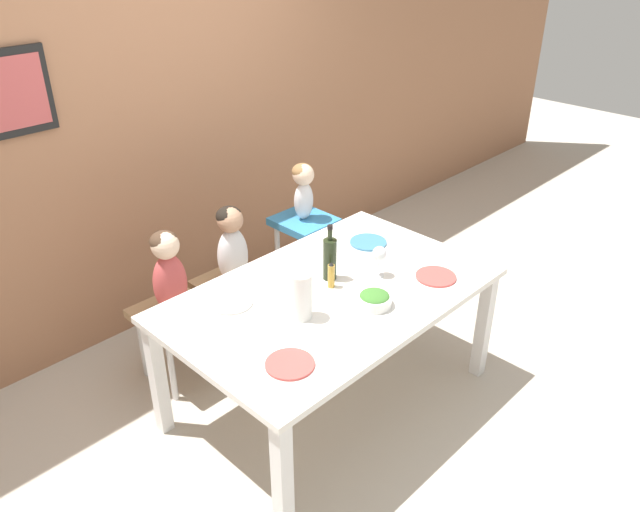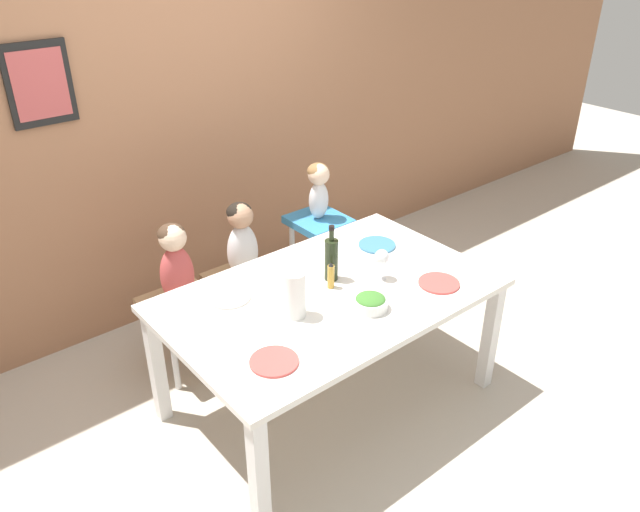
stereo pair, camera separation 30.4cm
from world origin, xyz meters
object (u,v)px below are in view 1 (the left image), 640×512
(dinner_plate_front_left, at_px, (290,364))
(dinner_plate_back_left, at_px, (231,303))
(person_baby_right, at_px, (303,186))
(person_child_center, at_px, (232,243))
(salad_bowl_large, at_px, (374,299))
(chair_far_center, at_px, (236,291))
(chair_right_highchair, at_px, (304,238))
(dinner_plate_back_right, at_px, (368,242))
(paper_towel_roll, at_px, (301,296))
(wine_glass_near, at_px, (379,255))
(dinner_plate_front_right, at_px, (436,277))
(person_child_left, at_px, (168,269))
(wine_bottle, at_px, (330,258))
(chair_far_left, at_px, (175,321))

(dinner_plate_front_left, relative_size, dinner_plate_back_left, 1.00)
(dinner_plate_front_left, bearing_deg, person_baby_right, 43.54)
(person_child_center, xyz_separation_m, salad_bowl_large, (0.09, -1.04, 0.03))
(chair_far_center, height_order, person_child_center, person_child_center)
(chair_right_highchair, xyz_separation_m, dinner_plate_back_left, (-1.02, -0.51, 0.19))
(chair_right_highchair, height_order, dinner_plate_back_right, dinner_plate_back_right)
(paper_towel_roll, xyz_separation_m, wine_glass_near, (0.57, -0.01, 0.01))
(dinner_plate_back_right, bearing_deg, chair_far_center, 134.82)
(dinner_plate_front_left, bearing_deg, wine_glass_near, 14.06)
(dinner_plate_front_right, bearing_deg, paper_towel_roll, 161.76)
(person_child_left, height_order, wine_bottle, wine_bottle)
(chair_far_center, relative_size, dinner_plate_front_left, 2.13)
(dinner_plate_back_left, bearing_deg, dinner_plate_front_left, -102.48)
(chair_right_highchair, height_order, dinner_plate_front_left, dinner_plate_front_left)
(chair_right_highchair, bearing_deg, wine_bottle, -124.73)
(person_child_left, height_order, dinner_plate_back_left, person_child_left)
(person_baby_right, bearing_deg, person_child_left, -179.97)
(wine_glass_near, bearing_deg, person_child_center, 110.83)
(salad_bowl_large, distance_m, dinner_plate_back_right, 0.67)
(person_child_left, xyz_separation_m, person_baby_right, (1.05, 0.00, 0.19))
(chair_far_left, bearing_deg, salad_bowl_large, -62.88)
(chair_far_left, bearing_deg, dinner_plate_front_left, -94.81)
(chair_right_highchair, distance_m, person_child_left, 1.07)
(person_baby_right, bearing_deg, chair_right_highchair, -90.00)
(person_child_left, bearing_deg, wine_glass_near, -48.15)
(person_child_left, bearing_deg, dinner_plate_back_right, -29.63)
(person_baby_right, bearing_deg, wine_bottle, -124.66)
(person_child_center, height_order, salad_bowl_large, person_child_center)
(person_child_left, relative_size, dinner_plate_front_left, 2.29)
(person_child_center, bearing_deg, chair_far_left, -179.83)
(wine_glass_near, bearing_deg, salad_bowl_large, -144.29)
(chair_far_left, bearing_deg, chair_far_center, 0.00)
(dinner_plate_front_left, xyz_separation_m, dinner_plate_back_left, (0.13, 0.57, 0.00))
(chair_right_highchair, height_order, dinner_plate_back_left, dinner_plate_back_left)
(chair_far_center, distance_m, chair_right_highchair, 0.62)
(dinner_plate_back_left, bearing_deg, person_child_center, 51.29)
(dinner_plate_front_left, height_order, dinner_plate_back_right, same)
(chair_far_center, bearing_deg, dinner_plate_front_left, -116.41)
(person_child_center, relative_size, person_baby_right, 1.33)
(wine_bottle, bearing_deg, dinner_plate_back_right, 14.14)
(dinner_plate_front_right, bearing_deg, chair_far_center, 115.63)
(wine_bottle, xyz_separation_m, dinner_plate_front_right, (0.41, -0.41, -0.12))
(chair_far_center, distance_m, person_child_center, 0.35)
(person_child_left, xyz_separation_m, wine_bottle, (0.57, -0.70, 0.12))
(chair_right_highchair, distance_m, paper_towel_roll, 1.24)
(dinner_plate_front_right, bearing_deg, chair_right_highchair, 86.19)
(wine_glass_near, distance_m, dinner_plate_back_right, 0.40)
(paper_towel_roll, relative_size, dinner_plate_front_right, 1.10)
(person_baby_right, relative_size, salad_bowl_large, 2.15)
(dinner_plate_back_right, bearing_deg, chair_right_highchair, 87.45)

